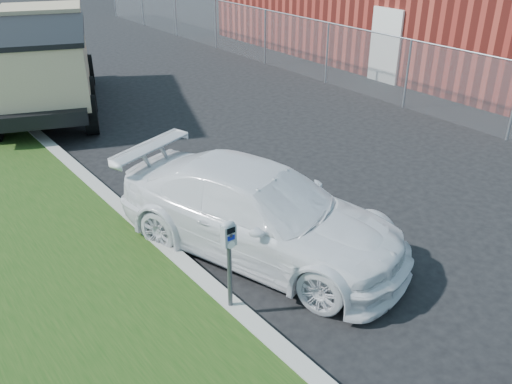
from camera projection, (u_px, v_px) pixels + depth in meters
ground at (364, 245)px, 8.64m from camera, size 120.00×120.00×0.00m
chainlink_fence at (328, 41)px, 16.22m from camera, size 0.06×30.06×30.00m
parking_meter at (229, 246)px, 6.69m from camera, size 0.18×0.13×1.30m
white_wagon at (256, 211)px, 8.26m from camera, size 3.32×5.05×1.36m
dump_truck at (42, 57)px, 14.16m from camera, size 4.26×6.40×2.36m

